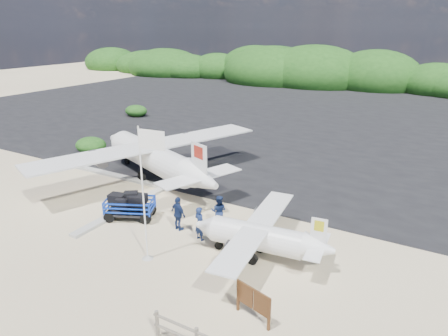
% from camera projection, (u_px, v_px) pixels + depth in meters
% --- Properties ---
extents(ground, '(160.00, 160.00, 0.00)m').
position_uv_depth(ground, '(175.00, 243.00, 18.28)').
color(ground, beige).
extents(asphalt_apron, '(90.00, 50.00, 0.04)m').
position_uv_depth(asphalt_apron, '(342.00, 119.00, 42.81)').
color(asphalt_apron, '#B2B2B2').
rests_on(asphalt_apron, ground).
extents(lagoon, '(9.00, 7.00, 0.40)m').
position_uv_depth(lagoon, '(68.00, 193.00, 23.72)').
color(lagoon, '#B2B2B2').
rests_on(lagoon, ground).
extents(vegetation_band, '(124.00, 8.00, 4.40)m').
position_uv_depth(vegetation_band, '(382.00, 89.00, 63.24)').
color(vegetation_band, '#B2B2B2').
rests_on(vegetation_band, ground).
extents(baggage_cart, '(3.01, 2.45, 1.31)m').
position_uv_depth(baggage_cart, '(131.00, 218.00, 20.66)').
color(baggage_cart, '#0D37C9').
rests_on(baggage_cart, ground).
extents(flagpole, '(1.21, 0.61, 5.82)m').
position_uv_depth(flagpole, '(148.00, 258.00, 17.10)').
color(flagpole, white).
rests_on(flagpole, ground).
extents(signboard, '(1.54, 0.56, 1.28)m').
position_uv_depth(signboard, '(253.00, 320.00, 13.54)').
color(signboard, '#5A3519').
rests_on(signboard, ground).
extents(crew_a, '(0.69, 0.54, 1.65)m').
position_uv_depth(crew_a, '(200.00, 223.00, 18.36)').
color(crew_a, navy).
rests_on(crew_a, ground).
extents(crew_b, '(0.94, 0.82, 1.65)m').
position_uv_depth(crew_b, '(219.00, 211.00, 19.57)').
color(crew_b, navy).
rests_on(crew_b, ground).
extents(crew_c, '(1.09, 0.69, 1.72)m').
position_uv_depth(crew_c, '(178.00, 214.00, 19.23)').
color(crew_c, navy).
rests_on(crew_c, ground).
extents(aircraft_small, '(6.95, 6.95, 2.28)m').
position_uv_depth(aircraft_small, '(311.00, 105.00, 50.34)').
color(aircraft_small, '#B2B2B2').
rests_on(aircraft_small, ground).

